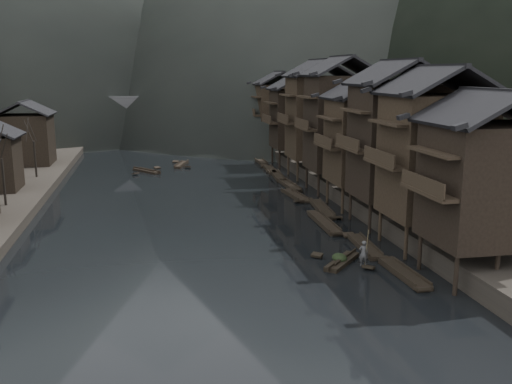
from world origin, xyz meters
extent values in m
plane|color=black|center=(0.00, 0.00, 0.00)|extent=(300.00, 300.00, 0.00)
cube|color=#2D2823|center=(35.00, 40.00, 0.90)|extent=(40.00, 200.00, 1.80)
cylinder|color=black|center=(14.20, -10.40, 1.30)|extent=(0.30, 0.30, 2.90)
cylinder|color=black|center=(14.20, -5.60, 1.30)|extent=(0.30, 0.30, 2.90)
cylinder|color=black|center=(16.95, -10.40, 1.30)|extent=(0.30, 0.30, 2.90)
cylinder|color=black|center=(16.95, -5.60, 1.30)|extent=(0.30, 0.30, 2.90)
cube|color=black|center=(17.30, -8.00, 6.45)|extent=(7.00, 6.00, 7.71)
cube|color=black|center=(13.30, -8.00, 6.07)|extent=(1.20, 5.70, 0.25)
cylinder|color=black|center=(14.20, -3.40, 1.30)|extent=(0.30, 0.30, 2.90)
cylinder|color=black|center=(14.20, 1.40, 1.30)|extent=(0.30, 0.30, 2.90)
cylinder|color=black|center=(16.95, -3.40, 1.30)|extent=(0.30, 0.30, 2.90)
cylinder|color=black|center=(16.95, 1.40, 1.30)|extent=(0.30, 0.30, 2.90)
cube|color=black|center=(17.30, -1.00, 7.23)|extent=(7.00, 6.00, 9.26)
cube|color=black|center=(13.30, -1.00, 6.77)|extent=(1.20, 5.70, 0.25)
cylinder|color=black|center=(14.20, 3.60, 1.30)|extent=(0.30, 0.30, 2.90)
cylinder|color=black|center=(14.20, 8.40, 1.30)|extent=(0.30, 0.30, 2.90)
cylinder|color=black|center=(16.95, 3.60, 1.30)|extent=(0.30, 0.30, 2.90)
cylinder|color=black|center=(16.95, 8.40, 1.30)|extent=(0.30, 0.30, 2.90)
cube|color=black|center=(17.30, 6.00, 7.50)|extent=(7.00, 6.00, 9.81)
cube|color=black|center=(13.30, 6.00, 7.01)|extent=(1.20, 5.70, 0.25)
cylinder|color=black|center=(14.20, 10.60, 1.30)|extent=(0.30, 0.30, 2.90)
cylinder|color=black|center=(14.20, 15.40, 1.30)|extent=(0.30, 0.30, 2.90)
cylinder|color=black|center=(16.95, 10.60, 1.30)|extent=(0.30, 0.30, 2.90)
cylinder|color=black|center=(16.95, 15.40, 1.30)|extent=(0.30, 0.30, 2.90)
cube|color=black|center=(17.30, 13.00, 6.75)|extent=(7.00, 6.00, 8.30)
cube|color=black|center=(13.30, 13.00, 6.33)|extent=(1.20, 5.70, 0.25)
cylinder|color=black|center=(14.20, 18.60, 1.30)|extent=(0.30, 0.30, 2.90)
cylinder|color=black|center=(14.20, 23.40, 1.30)|extent=(0.30, 0.30, 2.90)
cylinder|color=black|center=(16.95, 18.60, 1.30)|extent=(0.30, 0.30, 2.90)
cylinder|color=black|center=(16.95, 23.40, 1.30)|extent=(0.30, 0.30, 2.90)
cube|color=black|center=(17.30, 21.00, 7.83)|extent=(7.00, 6.00, 10.47)
cube|color=black|center=(13.30, 21.00, 7.31)|extent=(1.20, 5.70, 0.25)
cylinder|color=black|center=(14.20, 27.60, 1.30)|extent=(0.30, 0.30, 2.90)
cylinder|color=black|center=(14.20, 32.40, 1.30)|extent=(0.30, 0.30, 2.90)
cylinder|color=black|center=(16.95, 27.60, 1.30)|extent=(0.30, 0.30, 2.90)
cylinder|color=black|center=(16.95, 32.40, 1.30)|extent=(0.30, 0.30, 2.90)
cube|color=black|center=(17.30, 30.00, 7.74)|extent=(7.00, 6.00, 10.27)
cube|color=black|center=(13.30, 30.00, 7.22)|extent=(1.20, 5.70, 0.25)
cylinder|color=black|center=(14.20, 37.60, 1.30)|extent=(0.30, 0.30, 2.90)
cylinder|color=black|center=(14.20, 42.40, 1.30)|extent=(0.30, 0.30, 2.90)
cylinder|color=black|center=(16.95, 37.60, 1.30)|extent=(0.30, 0.30, 2.90)
cylinder|color=black|center=(16.95, 42.40, 1.30)|extent=(0.30, 0.30, 2.90)
cube|color=black|center=(17.30, 40.00, 6.79)|extent=(7.00, 6.00, 8.37)
cube|color=black|center=(13.30, 40.00, 6.37)|extent=(1.20, 5.70, 0.25)
cylinder|color=black|center=(14.20, 49.60, 1.30)|extent=(0.30, 0.30, 2.90)
cylinder|color=black|center=(14.20, 54.40, 1.30)|extent=(0.30, 0.30, 2.90)
cylinder|color=black|center=(16.95, 49.60, 1.30)|extent=(0.30, 0.30, 2.90)
cylinder|color=black|center=(16.95, 54.40, 1.30)|extent=(0.30, 0.30, 2.90)
cube|color=black|center=(17.30, 52.00, 7.00)|extent=(7.00, 6.00, 8.81)
cube|color=black|center=(13.30, 52.00, 6.56)|extent=(1.20, 5.70, 0.25)
cube|color=black|center=(-20.50, 42.00, 4.60)|extent=(6.50, 6.50, 6.80)
cylinder|color=black|center=(-17.00, 16.24, 3.45)|extent=(0.24, 0.24, 4.50)
cylinder|color=black|center=(-17.00, 31.40, 3.40)|extent=(0.24, 0.24, 4.41)
cube|color=black|center=(12.56, -6.70, 0.15)|extent=(1.32, 5.86, 0.30)
cube|color=black|center=(12.56, -6.70, 0.33)|extent=(1.37, 5.74, 0.10)
cube|color=black|center=(12.67, -3.91, 0.29)|extent=(0.96, 0.75, 0.32)
cube|color=black|center=(12.46, -9.49, 0.29)|extent=(0.96, 0.75, 0.32)
cube|color=black|center=(12.23, -0.31, 0.15)|extent=(1.50, 6.31, 0.30)
cube|color=black|center=(12.23, -0.31, 0.33)|extent=(1.55, 6.19, 0.10)
cube|color=black|center=(12.04, 2.68, 0.29)|extent=(0.98, 0.83, 0.33)
cube|color=black|center=(12.43, -3.31, 0.29)|extent=(0.98, 0.83, 0.33)
cube|color=black|center=(11.23, 6.98, 0.15)|extent=(1.22, 7.40, 0.30)
cube|color=black|center=(11.23, 6.98, 0.33)|extent=(1.27, 7.26, 0.10)
cube|color=black|center=(11.17, 10.53, 0.29)|extent=(0.95, 0.92, 0.36)
cube|color=black|center=(11.28, 3.44, 0.29)|extent=(0.95, 0.92, 0.36)
cube|color=black|center=(12.64, 12.22, 0.15)|extent=(1.74, 7.75, 0.30)
cube|color=black|center=(12.64, 12.22, 0.33)|extent=(1.79, 7.61, 0.10)
cube|color=black|center=(12.33, 15.90, 0.29)|extent=(1.01, 1.02, 0.37)
cube|color=black|center=(12.95, 8.54, 0.29)|extent=(1.01, 1.02, 0.37)
cube|color=black|center=(11.54, 18.74, 0.15)|extent=(1.74, 6.20, 0.30)
cube|color=black|center=(11.54, 18.74, 0.33)|extent=(1.78, 6.08, 0.10)
cube|color=black|center=(11.85, 21.66, 0.29)|extent=(1.01, 0.85, 0.33)
cube|color=black|center=(11.23, 15.82, 0.29)|extent=(1.01, 0.85, 0.33)
cube|color=black|center=(12.31, 24.42, 0.15)|extent=(1.40, 7.08, 0.30)
cube|color=black|center=(12.31, 24.42, 0.33)|extent=(1.44, 6.94, 0.10)
cube|color=black|center=(12.45, 27.79, 0.29)|extent=(0.97, 0.90, 0.35)
cube|color=black|center=(12.16, 21.04, 0.29)|extent=(0.97, 0.90, 0.35)
cube|color=black|center=(12.37, 30.90, 0.15)|extent=(1.73, 7.58, 0.30)
cube|color=black|center=(12.37, 30.90, 0.33)|extent=(1.78, 7.43, 0.10)
cube|color=black|center=(12.06, 34.49, 0.29)|extent=(1.01, 1.00, 0.36)
cube|color=black|center=(12.68, 27.30, 0.29)|extent=(1.01, 1.00, 0.36)
cube|color=black|center=(12.37, 35.75, 0.15)|extent=(1.44, 6.12, 0.30)
cube|color=black|center=(12.37, 35.75, 0.33)|extent=(1.49, 6.01, 0.10)
cube|color=black|center=(12.21, 38.66, 0.29)|extent=(0.98, 0.80, 0.33)
cube|color=black|center=(12.54, 32.84, 0.29)|extent=(0.98, 0.80, 0.33)
cube|color=black|center=(12.53, 43.10, 0.15)|extent=(1.15, 6.13, 0.30)
cube|color=black|center=(12.53, 43.10, 0.33)|extent=(1.20, 6.01, 0.10)
cube|color=black|center=(12.55, 46.04, 0.29)|extent=(0.94, 0.76, 0.33)
cube|color=black|center=(12.50, 40.16, 0.29)|extent=(0.94, 0.76, 0.33)
cube|color=black|center=(-4.47, 37.88, 0.15)|extent=(3.84, 4.82, 0.30)
cube|color=black|center=(-4.47, 37.88, 0.33)|extent=(3.82, 4.76, 0.10)
cube|color=black|center=(-3.02, 39.91, 0.29)|extent=(1.07, 1.02, 0.31)
cube|color=black|center=(-5.93, 35.84, 0.29)|extent=(1.07, 1.02, 0.31)
cube|color=black|center=(0.57, 42.46, 0.15)|extent=(2.48, 5.60, 0.30)
cube|color=black|center=(0.57, 42.46, 0.33)|extent=(2.50, 5.51, 0.10)
cube|color=black|center=(-0.16, 45.01, 0.29)|extent=(1.01, 0.89, 0.31)
cube|color=black|center=(1.29, 39.90, 0.29)|extent=(1.01, 0.89, 0.31)
cube|color=black|center=(4.83, 63.42, 0.15)|extent=(2.47, 5.64, 0.30)
cube|color=black|center=(4.83, 63.42, 0.33)|extent=(2.48, 5.54, 0.10)
cube|color=black|center=(4.11, 65.99, 0.29)|extent=(1.01, 0.90, 0.32)
cube|color=black|center=(5.55, 60.84, 0.29)|extent=(1.01, 0.90, 0.32)
cube|color=black|center=(-2.58, 71.94, 0.15)|extent=(1.43, 4.71, 0.30)
cube|color=black|center=(-2.58, 71.94, 0.33)|extent=(1.47, 4.62, 0.10)
cube|color=black|center=(-2.37, 74.16, 0.29)|extent=(0.90, 0.66, 0.29)
cube|color=black|center=(-2.79, 69.73, 0.29)|extent=(0.90, 0.66, 0.29)
cube|color=#4C4C4F|center=(0.00, 72.00, 7.20)|extent=(40.00, 6.00, 1.60)
cube|color=#4C4C4F|center=(0.00, 69.30, 8.50)|extent=(40.00, 0.50, 1.00)
cube|color=#4C4C4F|center=(0.00, 74.70, 8.50)|extent=(40.00, 0.50, 1.00)
cube|color=#4C4C4F|center=(-14.00, 72.00, 3.20)|extent=(3.20, 6.00, 6.40)
cube|color=#4C4C4F|center=(-4.50, 72.00, 3.20)|extent=(3.20, 6.00, 6.40)
cube|color=#4C4C4F|center=(4.50, 72.00, 3.20)|extent=(3.20, 6.00, 6.40)
cube|color=#4C4C4F|center=(14.00, 72.00, 3.20)|extent=(3.20, 6.00, 6.40)
cube|color=black|center=(9.30, -3.47, 0.15)|extent=(3.62, 3.96, 0.30)
cube|color=black|center=(9.30, -3.47, 0.33)|extent=(3.60, 3.93, 0.10)
cube|color=black|center=(7.91, -1.87, 0.29)|extent=(0.98, 0.95, 0.29)
cube|color=black|center=(10.69, -5.07, 0.29)|extent=(0.98, 0.95, 0.29)
ellipsoid|color=black|center=(9.16, -3.31, 0.75)|extent=(1.06, 1.38, 0.63)
imported|color=#525254|center=(10.40, -4.74, 1.35)|extent=(0.73, 0.54, 1.84)
cylinder|color=#8C7A51|center=(10.60, -4.74, 4.15)|extent=(0.86, 2.49, 3.75)
camera|label=1|loc=(-4.05, -40.68, 13.58)|focal=40.00mm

